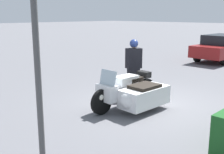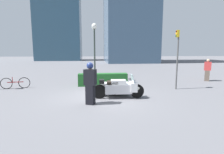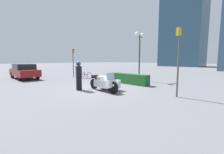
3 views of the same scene
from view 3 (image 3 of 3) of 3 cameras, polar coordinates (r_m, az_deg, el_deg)
The scene contains 10 objects.
ground_plane at distance 10.05m, azimuth -4.88°, elevation -4.40°, with size 160.00×160.00×0.00m, color slate.
police_motorcycle at distance 9.34m, azimuth -1.82°, elevation -2.28°, with size 2.52×1.30×1.17m.
officer_rider at distance 9.63m, azimuth -12.56°, elevation 0.74°, with size 0.57×0.47×1.81m.
hedge_bush_curbside at distance 11.99m, azimuth 6.78°, elevation -0.68°, with size 3.26×0.67×0.81m, color #1E5623.
twin_lamp_post at distance 13.92m, azimuth 10.51°, elevation 12.79°, with size 0.39×1.22×4.32m.
traffic_light_near at distance 8.31m, azimuth 23.92°, elevation 8.64°, with size 0.22×0.28×3.49m.
traffic_light_far at distance 16.99m, azimuth -14.59°, elevation 6.83°, with size 0.22×0.28×3.08m.
parked_car_background at distance 17.46m, azimuth -30.45°, elevation 1.98°, with size 4.61×1.85×1.49m.
bicycle_parked at distance 15.69m, azimuth -10.00°, elevation 0.70°, with size 1.69×0.28×0.74m.
office_building_side at distance 51.17m, azimuth 25.74°, elevation 21.74°, with size 11.27×8.09×31.67m, color #2D4C60.
Camera 3 is at (7.51, -6.41, 1.91)m, focal length 24.00 mm.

